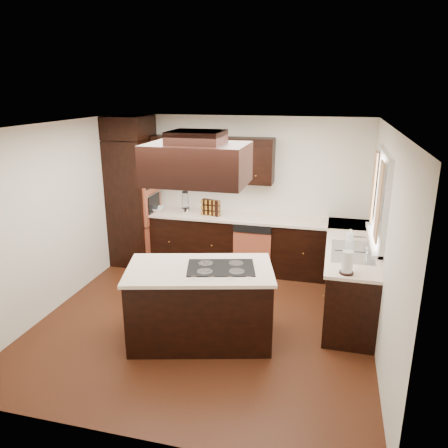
{
  "coord_description": "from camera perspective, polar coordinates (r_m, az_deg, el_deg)",
  "views": [
    {
      "loc": [
        1.49,
        -4.89,
        2.92
      ],
      "look_at": [
        0.1,
        0.6,
        1.15
      ],
      "focal_mm": 35.0,
      "sensor_mm": 36.0,
      "label": 1
    }
  ],
  "objects": [
    {
      "name": "curtain_left",
      "position": [
        5.19,
        19.57,
        2.75
      ],
      "size": [
        0.02,
        0.34,
        0.9
      ],
      "primitive_type": "cube",
      "color": "beige",
      "rests_on": "wall_right"
    },
    {
      "name": "dishwasher_front",
      "position": [
        6.97,
        3.65,
        -3.9
      ],
      "size": [
        0.6,
        0.05,
        0.72
      ],
      "primitive_type": "cube",
      "color": "#B85436",
      "rests_on": "floor"
    },
    {
      "name": "wall_left",
      "position": [
        6.29,
        -21.34,
        0.76
      ],
      "size": [
        0.02,
        4.2,
        2.5
      ],
      "primitive_type": "cube",
      "color": "beige",
      "rests_on": "ground"
    },
    {
      "name": "window_pane",
      "position": [
        5.62,
        20.07,
        3.23
      ],
      "size": [
        0.0,
        1.2,
        1.0
      ],
      "primitive_type": "cube",
      "color": "white",
      "rests_on": "wall_right"
    },
    {
      "name": "countertop_back",
      "position": [
        7.12,
        1.83,
        0.88
      ],
      "size": [
        2.93,
        0.63,
        0.04
      ],
      "primitive_type": "cube",
      "color": "beige",
      "rests_on": "base_cabinets_back"
    },
    {
      "name": "blender_base",
      "position": [
        7.26,
        -5.06,
        1.71
      ],
      "size": [
        0.15,
        0.15,
        0.1
      ],
      "primitive_type": "cylinder",
      "color": "silver",
      "rests_on": "countertop_back"
    },
    {
      "name": "soap_bottle",
      "position": [
        6.17,
        16.17,
        -1.4
      ],
      "size": [
        0.1,
        0.1,
        0.17
      ],
      "primitive_type": "imported",
      "rotation": [
        0.0,
        0.0,
        0.35
      ],
      "color": "silver",
      "rests_on": "countertop_right"
    },
    {
      "name": "curtain_right",
      "position": [
        6.01,
        18.94,
        4.7
      ],
      "size": [
        0.02,
        0.34,
        0.9
      ],
      "primitive_type": "cube",
      "color": "beige",
      "rests_on": "wall_right"
    },
    {
      "name": "countertop_right",
      "position": [
        6.14,
        16.17,
        -2.57
      ],
      "size": [
        0.63,
        2.4,
        0.04
      ],
      "primitive_type": "cube",
      "color": "beige",
      "rests_on": "base_cabinets_right"
    },
    {
      "name": "island",
      "position": [
        5.3,
        -3.13,
        -10.56
      ],
      "size": [
        1.81,
        1.28,
        0.88
      ],
      "primitive_type": "cube",
      "rotation": [
        0.0,
        0.0,
        0.26
      ],
      "color": "black",
      "rests_on": "floor"
    },
    {
      "name": "base_cabinets_back",
      "position": [
        7.28,
        1.82,
        -2.57
      ],
      "size": [
        2.93,
        0.6,
        0.88
      ],
      "primitive_type": "cube",
      "color": "black",
      "rests_on": "floor"
    },
    {
      "name": "range_hood",
      "position": [
        4.62,
        -3.53,
        7.86
      ],
      "size": [
        1.05,
        0.72,
        0.42
      ],
      "primitive_type": "cube",
      "color": "black",
      "rests_on": "ceiling"
    },
    {
      "name": "floor",
      "position": [
        5.89,
        -2.43,
        -12.49
      ],
      "size": [
        4.2,
        4.2,
        0.02
      ],
      "primitive_type": "cube",
      "color": "#552713",
      "rests_on": "ground"
    },
    {
      "name": "wall_front",
      "position": [
        3.56,
        -12.55,
        -11.02
      ],
      "size": [
        4.2,
        0.02,
        2.5
      ],
      "primitive_type": "cube",
      "color": "beige",
      "rests_on": "ground"
    },
    {
      "name": "wall_oven_face",
      "position": [
        7.43,
        -9.37,
        3.11
      ],
      "size": [
        0.05,
        0.62,
        0.78
      ],
      "primitive_type": "cube",
      "color": "#B85436",
      "rests_on": "oven_column"
    },
    {
      "name": "window_frame",
      "position": [
        5.61,
        19.79,
        3.26
      ],
      "size": [
        0.06,
        1.32,
        1.12
      ],
      "primitive_type": "cube",
      "color": "silver",
      "rests_on": "wall_right"
    },
    {
      "name": "wall_back",
      "position": [
        7.35,
        2.13,
        4.21
      ],
      "size": [
        4.2,
        0.02,
        2.5
      ],
      "primitive_type": "cube",
      "color": "beige",
      "rests_on": "ground"
    },
    {
      "name": "island_top",
      "position": [
        5.1,
        -3.21,
        -5.99
      ],
      "size": [
        1.88,
        1.35,
        0.04
      ],
      "primitive_type": "cube",
      "rotation": [
        0.0,
        0.0,
        0.26
      ],
      "color": "beige",
      "rests_on": "island"
    },
    {
      "name": "sink_rim",
      "position": [
        5.8,
        16.41,
        -3.5
      ],
      "size": [
        0.52,
        0.84,
        0.01
      ],
      "primitive_type": "cube",
      "color": "silver",
      "rests_on": "countertop_right"
    },
    {
      "name": "paper_towel",
      "position": [
        5.08,
        15.8,
        -4.87
      ],
      "size": [
        0.12,
        0.12,
        0.27
      ],
      "primitive_type": "cylinder",
      "rotation": [
        0.0,
        0.0,
        0.0
      ],
      "color": "silver",
      "rests_on": "countertop_right"
    },
    {
      "name": "spice_rack",
      "position": [
        7.14,
        -1.71,
        2.17
      ],
      "size": [
        0.32,
        0.18,
        0.26
      ],
      "primitive_type": "cube",
      "rotation": [
        0.0,
        0.0,
        -0.34
      ],
      "color": "black",
      "rests_on": "countertop_back"
    },
    {
      "name": "upper_cabinets",
      "position": [
        7.17,
        -1.52,
        8.45
      ],
      "size": [
        2.0,
        0.34,
        0.72
      ],
      "primitive_type": "cube",
      "color": "black",
      "rests_on": "wall_back"
    },
    {
      "name": "ceiling",
      "position": [
        5.12,
        -2.8,
        12.76
      ],
      "size": [
        4.2,
        4.2,
        0.02
      ],
      "primitive_type": "cube",
      "color": "white",
      "rests_on": "ground"
    },
    {
      "name": "cooktop",
      "position": [
        5.09,
        -0.41,
        -5.72
      ],
      "size": [
        0.88,
        0.69,
        0.01
      ],
      "primitive_type": "cube",
      "rotation": [
        0.0,
        0.0,
        0.26
      ],
      "color": "black",
      "rests_on": "island_top"
    },
    {
      "name": "oven_column",
      "position": [
        7.59,
        -11.78,
        2.8
      ],
      "size": [
        0.65,
        0.75,
        2.12
      ],
      "primitive_type": "cube",
      "color": "black",
      "rests_on": "floor"
    },
    {
      "name": "blender_pitcher",
      "position": [
        7.21,
        -5.09,
        3.09
      ],
      "size": [
        0.13,
        0.13,
        0.26
      ],
      "primitive_type": "cone",
      "color": "silver",
      "rests_on": "blender_base"
    },
    {
      "name": "wall_right",
      "position": [
        5.2,
        20.29,
        -2.48
      ],
      "size": [
        0.02,
        4.2,
        2.5
      ],
      "primitive_type": "cube",
      "color": "beige",
      "rests_on": "ground"
    },
    {
      "name": "hood_duct",
      "position": [
        4.58,
        -3.59,
        11.26
      ],
      "size": [
        0.55,
        0.5,
        0.13
      ],
      "primitive_type": "cube",
      "color": "black",
      "rests_on": "ceiling"
    },
    {
      "name": "mixing_bowl",
      "position": [
        7.48,
        -8.67,
        1.92
      ],
      "size": [
        0.32,
        0.32,
        0.07
      ],
      "primitive_type": "imported",
      "rotation": [
        0.0,
        0.0,
        0.18
      ],
      "color": "silver",
      "rests_on": "countertop_back"
    },
    {
      "name": "base_cabinets_right",
      "position": [
        6.3,
        15.96,
        -6.51
      ],
      "size": [
        0.6,
        2.4,
        0.88
      ],
      "primitive_type": "cube",
      "color": "black",
      "rests_on": "floor"
    }
  ]
}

